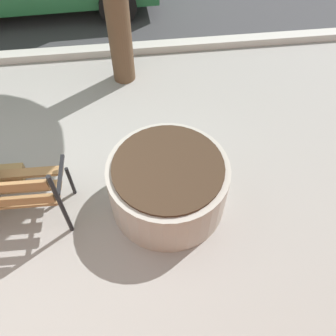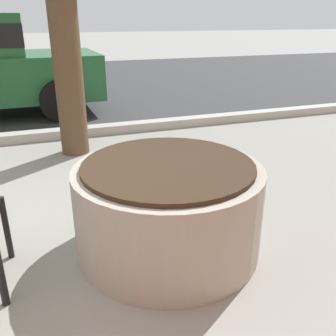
{
  "view_description": "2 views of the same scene",
  "coord_description": "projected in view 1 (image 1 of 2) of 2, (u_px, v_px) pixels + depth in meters",
  "views": [
    {
      "loc": [
        1.49,
        -2.1,
        3.36
      ],
      "look_at": [
        1.74,
        0.01,
        0.6
      ],
      "focal_mm": 37.68,
      "sensor_mm": 36.0,
      "label": 1
    },
    {
      "loc": [
        1.0,
        -2.1,
        1.51
      ],
      "look_at": [
        1.74,
        0.01,
        0.6
      ],
      "focal_mm": 39.88,
      "sensor_mm": 36.0,
      "label": 2
    }
  ],
  "objects": [
    {
      "name": "concrete_planter",
      "position": [
        168.0,
        185.0,
        3.71
      ],
      "size": [
        1.25,
        1.25,
        0.63
      ],
      "color": "#A8A399",
      "rests_on": "ground"
    },
    {
      "name": "curb_stone",
      "position": [
        36.0,
        55.0,
        5.54
      ],
      "size": [
        60.0,
        0.2,
        0.12
      ],
      "primitive_type": "cube",
      "color": "#B2AFA8",
      "rests_on": "ground"
    },
    {
      "name": "ground_plane",
      "position": [
        9.0,
        218.0,
        3.82
      ],
      "size": [
        80.0,
        80.0,
        0.0
      ],
      "primitive_type": "plane",
      "color": "gray"
    }
  ]
}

